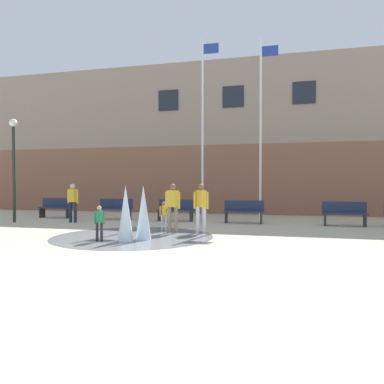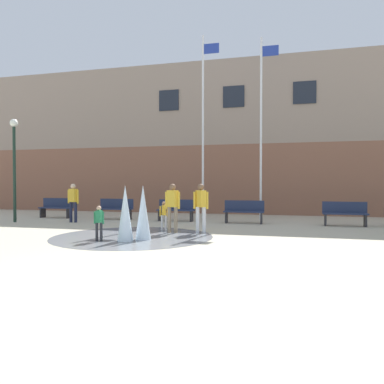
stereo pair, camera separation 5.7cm
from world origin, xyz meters
TOP-DOWN VIEW (x-y plane):
  - ground_plane at (0.00, 0.00)m, footprint 100.00×100.00m
  - library_building at (0.00, 17.02)m, footprint 36.00×6.05m
  - splash_fountain at (-1.52, 4.66)m, footprint 4.83×4.83m
  - park_bench_far_left at (-7.71, 10.01)m, footprint 1.60×0.44m
  - park_bench_left_of_flagpoles at (-4.70, 9.98)m, footprint 1.60×0.44m
  - park_bench_under_left_flagpole at (-1.87, 9.97)m, footprint 1.60×0.44m
  - park_bench_center at (1.03, 9.82)m, footprint 1.60×0.44m
  - park_bench_under_right_flagpole at (4.82, 9.76)m, footprint 1.60×0.44m
  - adult_near_bench at (-5.79, 8.35)m, footprint 0.50×0.29m
  - adult_watching at (-0.87, 6.30)m, footprint 0.50×0.32m
  - child_with_pink_shirt at (-1.36, 6.84)m, footprint 0.31×0.24m
  - child_in_fountain at (-2.32, 4.11)m, footprint 0.31×0.22m
  - adult_in_red at (0.01, 6.53)m, footprint 0.50×0.38m
  - flagpole_left at (-1.06, 11.66)m, footprint 0.80×0.10m
  - flagpole_right at (1.59, 11.66)m, footprint 0.80×0.10m
  - lamp_post_left_lane at (-8.18, 7.82)m, footprint 0.32×0.32m

SIDE VIEW (x-z plane):
  - ground_plane at x=0.00m, z-range 0.00..0.00m
  - park_bench_far_left at x=-7.71m, z-range 0.02..0.93m
  - park_bench_left_of_flagpoles at x=-4.70m, z-range 0.02..0.93m
  - park_bench_under_left_flagpole at x=-1.87m, z-range 0.02..0.93m
  - park_bench_center at x=1.03m, z-range 0.02..0.93m
  - park_bench_under_right_flagpole at x=4.82m, z-range 0.02..0.93m
  - child_with_pink_shirt at x=-1.36m, z-range 0.09..1.07m
  - child_in_fountain at x=-2.32m, z-range 0.09..1.07m
  - splash_fountain at x=-1.52m, z-range -0.18..1.39m
  - adult_near_bench at x=-5.79m, z-range 0.14..1.73m
  - adult_watching at x=-0.87m, z-range 0.14..1.73m
  - adult_in_red at x=0.01m, z-range 0.14..1.73m
  - lamp_post_left_lane at x=-8.18m, z-range 0.62..4.86m
  - library_building at x=0.00m, z-range 0.00..8.06m
  - flagpole_right at x=1.59m, z-range 0.25..8.31m
  - flagpole_left at x=-1.06m, z-range 0.25..8.65m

